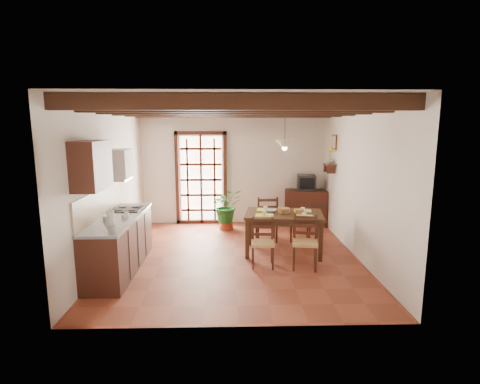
{
  "coord_description": "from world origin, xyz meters",
  "views": [
    {
      "loc": [
        -0.09,
        -6.69,
        2.41
      ],
      "look_at": [
        0.1,
        0.4,
        1.15
      ],
      "focal_mm": 28.0,
      "sensor_mm": 36.0,
      "label": 1
    }
  ],
  "objects_px": {
    "dining_table": "(284,218)",
    "crt_tv": "(306,182)",
    "chair_near_left": "(263,251)",
    "chair_far_right": "(300,229)",
    "sideboard": "(306,207)",
    "chair_near_right": "(305,252)",
    "chair_far_left": "(266,227)",
    "kitchen_counter": "(120,243)",
    "potted_plant": "(226,206)",
    "pendant_lamp": "(285,144)"
  },
  "relations": [
    {
      "from": "sideboard",
      "to": "pendant_lamp",
      "type": "xyz_separation_m",
      "value": [
        -0.83,
        -1.95,
        1.65
      ]
    },
    {
      "from": "sideboard",
      "to": "crt_tv",
      "type": "relative_size",
      "value": 2.22
    },
    {
      "from": "chair_near_right",
      "to": "sideboard",
      "type": "height_order",
      "value": "chair_near_right"
    },
    {
      "from": "kitchen_counter",
      "to": "crt_tv",
      "type": "xyz_separation_m",
      "value": [
        3.71,
        2.82,
        0.58
      ]
    },
    {
      "from": "chair_far_left",
      "to": "sideboard",
      "type": "distance_m",
      "value": 1.68
    },
    {
      "from": "potted_plant",
      "to": "pendant_lamp",
      "type": "height_order",
      "value": "pendant_lamp"
    },
    {
      "from": "chair_near_left",
      "to": "chair_far_left",
      "type": "relative_size",
      "value": 0.87
    },
    {
      "from": "chair_far_right",
      "to": "potted_plant",
      "type": "xyz_separation_m",
      "value": [
        -1.56,
        0.99,
        0.3
      ]
    },
    {
      "from": "chair_near_left",
      "to": "chair_near_right",
      "type": "xyz_separation_m",
      "value": [
        0.72,
        -0.1,
        0.02
      ]
    },
    {
      "from": "chair_near_left",
      "to": "pendant_lamp",
      "type": "relative_size",
      "value": 1.0
    },
    {
      "from": "kitchen_counter",
      "to": "chair_far_right",
      "type": "bearing_deg",
      "value": 23.58
    },
    {
      "from": "chair_near_left",
      "to": "dining_table",
      "type": "bearing_deg",
      "value": 58.97
    },
    {
      "from": "kitchen_counter",
      "to": "potted_plant",
      "type": "relative_size",
      "value": 1.1
    },
    {
      "from": "dining_table",
      "to": "crt_tv",
      "type": "bearing_deg",
      "value": 75.79
    },
    {
      "from": "kitchen_counter",
      "to": "chair_far_right",
      "type": "height_order",
      "value": "kitchen_counter"
    },
    {
      "from": "kitchen_counter",
      "to": "chair_near_left",
      "type": "distance_m",
      "value": 2.43
    },
    {
      "from": "dining_table",
      "to": "kitchen_counter",
      "type": "bearing_deg",
      "value": -157.05
    },
    {
      "from": "crt_tv",
      "to": "potted_plant",
      "type": "distance_m",
      "value": 2.03
    },
    {
      "from": "chair_near_right",
      "to": "crt_tv",
      "type": "xyz_separation_m",
      "value": [
        0.57,
        2.82,
        0.77
      ]
    },
    {
      "from": "sideboard",
      "to": "crt_tv",
      "type": "distance_m",
      "value": 0.62
    },
    {
      "from": "chair_near_left",
      "to": "sideboard",
      "type": "relative_size",
      "value": 0.83
    },
    {
      "from": "chair_near_left",
      "to": "chair_far_right",
      "type": "relative_size",
      "value": 0.98
    },
    {
      "from": "crt_tv",
      "to": "potted_plant",
      "type": "height_order",
      "value": "potted_plant"
    },
    {
      "from": "pendant_lamp",
      "to": "chair_far_right",
      "type": "bearing_deg",
      "value": 51.96
    },
    {
      "from": "chair_near_right",
      "to": "chair_far_left",
      "type": "xyz_separation_m",
      "value": [
        -0.51,
        1.56,
        0.02
      ]
    },
    {
      "from": "chair_far_left",
      "to": "chair_far_right",
      "type": "distance_m",
      "value": 0.72
    },
    {
      "from": "chair_near_left",
      "to": "potted_plant",
      "type": "relative_size",
      "value": 0.41
    },
    {
      "from": "chair_near_left",
      "to": "sideboard",
      "type": "xyz_separation_m",
      "value": [
        1.29,
        2.73,
        0.17
      ]
    },
    {
      "from": "chair_far_right",
      "to": "potted_plant",
      "type": "relative_size",
      "value": 0.42
    },
    {
      "from": "crt_tv",
      "to": "chair_far_right",
      "type": "bearing_deg",
      "value": -100.11
    },
    {
      "from": "kitchen_counter",
      "to": "pendant_lamp",
      "type": "relative_size",
      "value": 2.66
    },
    {
      "from": "dining_table",
      "to": "pendant_lamp",
      "type": "height_order",
      "value": "pendant_lamp"
    },
    {
      "from": "chair_far_right",
      "to": "pendant_lamp",
      "type": "height_order",
      "value": "pendant_lamp"
    },
    {
      "from": "kitchen_counter",
      "to": "chair_near_left",
      "type": "bearing_deg",
      "value": 2.22
    },
    {
      "from": "kitchen_counter",
      "to": "chair_far_left",
      "type": "xyz_separation_m",
      "value": [
        2.63,
        1.55,
        -0.17
      ]
    },
    {
      "from": "pendant_lamp",
      "to": "chair_near_right",
      "type": "bearing_deg",
      "value": -73.76
    },
    {
      "from": "sideboard",
      "to": "dining_table",
      "type": "bearing_deg",
      "value": -102.93
    },
    {
      "from": "chair_far_right",
      "to": "sideboard",
      "type": "distance_m",
      "value": 1.43
    },
    {
      "from": "dining_table",
      "to": "pendant_lamp",
      "type": "distance_m",
      "value": 1.4
    },
    {
      "from": "dining_table",
      "to": "chair_far_right",
      "type": "distance_m",
      "value": 0.92
    },
    {
      "from": "dining_table",
      "to": "chair_far_left",
      "type": "relative_size",
      "value": 1.6
    },
    {
      "from": "dining_table",
      "to": "chair_far_left",
      "type": "bearing_deg",
      "value": 115.9
    },
    {
      "from": "dining_table",
      "to": "chair_near_left",
      "type": "xyz_separation_m",
      "value": [
        -0.46,
        -0.68,
        -0.42
      ]
    },
    {
      "from": "potted_plant",
      "to": "kitchen_counter",
      "type": "bearing_deg",
      "value": -126.01
    },
    {
      "from": "chair_near_right",
      "to": "crt_tv",
      "type": "relative_size",
      "value": 1.99
    },
    {
      "from": "sideboard",
      "to": "chair_near_right",
      "type": "bearing_deg",
      "value": -92.35
    },
    {
      "from": "sideboard",
      "to": "crt_tv",
      "type": "height_order",
      "value": "crt_tv"
    },
    {
      "from": "potted_plant",
      "to": "pendant_lamp",
      "type": "relative_size",
      "value": 2.41
    },
    {
      "from": "chair_near_left",
      "to": "chair_far_right",
      "type": "xyz_separation_m",
      "value": [
        0.91,
        1.36,
        0.0
      ]
    },
    {
      "from": "chair_far_right",
      "to": "sideboard",
      "type": "height_order",
      "value": "sideboard"
    }
  ]
}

